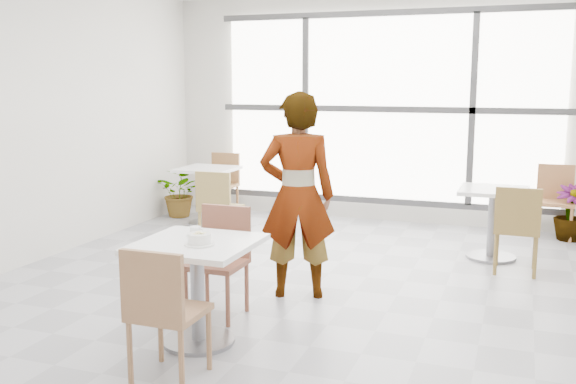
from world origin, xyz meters
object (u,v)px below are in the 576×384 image
(bg_chair_right_near, at_px, (517,224))
(bg_chair_right_far, at_px, (555,196))
(chair_far, at_px, (221,253))
(plant_right, at_px, (570,213))
(bg_table_left, at_px, (208,188))
(bg_chair_left_far, at_px, (222,180))
(bg_chair_left_near, at_px, (218,203))
(oatmeal_bowl, at_px, (200,239))
(plant_left, at_px, (181,193))
(person, at_px, (297,196))
(bg_table_right, at_px, (493,213))
(main_table, at_px, (197,273))
(chair_near, at_px, (162,306))
(coffee_cup, at_px, (196,232))

(bg_chair_right_near, bearing_deg, bg_chair_right_far, -102.75)
(chair_far, relative_size, plant_right, 1.31)
(bg_table_left, bearing_deg, plant_right, 8.54)
(bg_chair_left_far, bearing_deg, bg_chair_left_near, -66.04)
(bg_chair_left_near, bearing_deg, chair_far, 116.91)
(bg_chair_right_near, bearing_deg, chair_far, 41.21)
(bg_table_left, xyz_separation_m, plant_right, (4.42, 0.66, -0.15))
(bg_table_left, bearing_deg, chair_far, -61.12)
(bg_chair_right_far, relative_size, plant_right, 1.31)
(bg_chair_left_far, bearing_deg, plant_right, 0.92)
(oatmeal_bowl, height_order, bg_table_left, oatmeal_bowl)
(bg_chair_right_far, bearing_deg, plant_left, -173.96)
(chair_far, bearing_deg, plant_right, 52.15)
(person, height_order, plant_left, person)
(bg_table_right, height_order, bg_chair_left_near, bg_chair_left_near)
(bg_table_right, distance_m, bg_chair_left_near, 3.00)
(main_table, height_order, bg_table_right, same)
(oatmeal_bowl, bearing_deg, bg_chair_right_far, 61.13)
(oatmeal_bowl, bearing_deg, chair_near, -87.56)
(main_table, xyz_separation_m, chair_near, (0.09, -0.63, -0.02))
(person, xyz_separation_m, bg_chair_left_near, (-1.41, 1.31, -0.39))
(chair_far, xyz_separation_m, person, (0.43, 0.62, 0.39))
(person, relative_size, bg_table_left, 2.37)
(main_table, distance_m, bg_chair_right_far, 5.03)
(oatmeal_bowl, bearing_deg, bg_table_left, 116.39)
(plant_left, bearing_deg, bg_chair_right_near, -16.30)
(main_table, xyz_separation_m, bg_chair_right_near, (2.11, 2.56, -0.02))
(main_table, relative_size, oatmeal_bowl, 3.81)
(coffee_cup, bearing_deg, bg_table_left, 115.86)
(chair_near, distance_m, bg_chair_left_near, 3.38)
(coffee_cup, bearing_deg, main_table, -60.47)
(chair_near, distance_m, coffee_cup, 0.85)
(chair_near, relative_size, bg_table_right, 1.16)
(bg_chair_left_far, bearing_deg, chair_far, -64.41)
(oatmeal_bowl, xyz_separation_m, bg_chair_right_near, (2.04, 2.64, -0.29))
(person, bearing_deg, main_table, 56.11)
(main_table, height_order, bg_chair_right_near, bg_chair_right_near)
(oatmeal_bowl, height_order, coffee_cup, oatmeal_bowl)
(chair_far, distance_m, oatmeal_bowl, 0.77)
(chair_near, distance_m, chair_far, 1.26)
(bg_chair_left_near, bearing_deg, plant_left, -47.20)
(chair_near, bearing_deg, plant_right, -118.18)
(oatmeal_bowl, distance_m, bg_chair_right_near, 3.35)
(chair_far, xyz_separation_m, bg_chair_right_near, (2.22, 1.94, 0.00))
(coffee_cup, height_order, bg_table_left, coffee_cup)
(chair_far, xyz_separation_m, plant_left, (-2.19, 3.23, -0.16))
(main_table, height_order, plant_left, main_table)
(oatmeal_bowl, xyz_separation_m, bg_table_right, (1.79, 3.16, -0.31))
(bg_chair_right_near, height_order, plant_left, bg_chair_right_near)
(bg_chair_left_near, height_order, plant_right, bg_chair_left_near)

